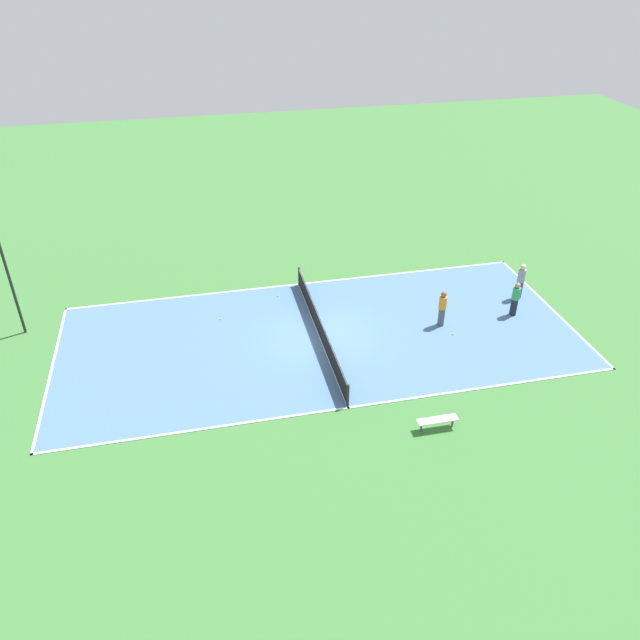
{
  "coord_description": "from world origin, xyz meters",
  "views": [
    {
      "loc": [
        -22.47,
        5.0,
        15.44
      ],
      "look_at": [
        0.0,
        0.0,
        0.9
      ],
      "focal_mm": 35.0,
      "sensor_mm": 36.0,
      "label": 1
    }
  ],
  "objects_px": {
    "bench": "(437,421)",
    "tennis_ball_right_alley": "(221,319)",
    "tennis_net": "(320,327)",
    "tennis_ball_midcourt": "(278,296)",
    "player_baseline_gray": "(521,279)",
    "fence_post_back_right": "(12,286)",
    "player_far_green": "(516,297)",
    "tennis_ball_left_sideline": "(453,334)",
    "player_center_orange": "(443,306)"
  },
  "relations": [
    {
      "from": "player_center_orange",
      "to": "player_baseline_gray",
      "type": "height_order",
      "value": "player_baseline_gray"
    },
    {
      "from": "tennis_net",
      "to": "player_center_orange",
      "type": "relative_size",
      "value": 5.6
    },
    {
      "from": "tennis_ball_right_alley",
      "to": "tennis_ball_midcourt",
      "type": "distance_m",
      "value": 3.32
    },
    {
      "from": "fence_post_back_right",
      "to": "player_center_orange",
      "type": "bearing_deg",
      "value": -100.8
    },
    {
      "from": "bench",
      "to": "tennis_ball_midcourt",
      "type": "xyz_separation_m",
      "value": [
        10.7,
        4.08,
        -0.33
      ]
    },
    {
      "from": "player_center_orange",
      "to": "tennis_ball_midcourt",
      "type": "relative_size",
      "value": 25.73
    },
    {
      "from": "player_center_orange",
      "to": "player_far_green",
      "type": "xyz_separation_m",
      "value": [
        0.11,
        -3.64,
        -0.04
      ]
    },
    {
      "from": "player_baseline_gray",
      "to": "tennis_ball_left_sideline",
      "type": "distance_m",
      "value": 5.1
    },
    {
      "from": "bench",
      "to": "tennis_ball_midcourt",
      "type": "bearing_deg",
      "value": -69.13
    },
    {
      "from": "bench",
      "to": "tennis_ball_left_sideline",
      "type": "xyz_separation_m",
      "value": [
        5.62,
        -2.99,
        -0.33
      ]
    },
    {
      "from": "bench",
      "to": "player_far_green",
      "type": "height_order",
      "value": "player_far_green"
    },
    {
      "from": "player_far_green",
      "to": "tennis_ball_right_alley",
      "type": "bearing_deg",
      "value": -105.19
    },
    {
      "from": "player_center_orange",
      "to": "tennis_ball_right_alley",
      "type": "height_order",
      "value": "player_center_orange"
    },
    {
      "from": "tennis_net",
      "to": "tennis_ball_right_alley",
      "type": "relative_size",
      "value": 144.1
    },
    {
      "from": "bench",
      "to": "player_baseline_gray",
      "type": "height_order",
      "value": "player_baseline_gray"
    },
    {
      "from": "player_baseline_gray",
      "to": "bench",
      "type": "bearing_deg",
      "value": -73.38
    },
    {
      "from": "player_far_green",
      "to": "tennis_ball_midcourt",
      "type": "relative_size",
      "value": 24.88
    },
    {
      "from": "tennis_net",
      "to": "player_baseline_gray",
      "type": "height_order",
      "value": "player_baseline_gray"
    },
    {
      "from": "tennis_ball_midcourt",
      "to": "fence_post_back_right",
      "type": "bearing_deg",
      "value": 93.27
    },
    {
      "from": "player_baseline_gray",
      "to": "tennis_ball_right_alley",
      "type": "xyz_separation_m",
      "value": [
        1.16,
        14.41,
        -1.03
      ]
    },
    {
      "from": "player_center_orange",
      "to": "tennis_ball_right_alley",
      "type": "bearing_deg",
      "value": -2.11
    },
    {
      "from": "player_center_orange",
      "to": "tennis_ball_midcourt",
      "type": "bearing_deg",
      "value": -18.45
    },
    {
      "from": "tennis_net",
      "to": "tennis_ball_midcourt",
      "type": "distance_m",
      "value": 4.16
    },
    {
      "from": "tennis_ball_midcourt",
      "to": "tennis_ball_left_sideline",
      "type": "xyz_separation_m",
      "value": [
        -5.08,
        -7.07,
        0.0
      ]
    },
    {
      "from": "tennis_net",
      "to": "bench",
      "type": "distance_m",
      "value": 7.33
    },
    {
      "from": "player_baseline_gray",
      "to": "tennis_ball_left_sideline",
      "type": "relative_size",
      "value": 27.11
    },
    {
      "from": "tennis_net",
      "to": "bench",
      "type": "bearing_deg",
      "value": -157.26
    },
    {
      "from": "tennis_net",
      "to": "tennis_ball_right_alley",
      "type": "height_order",
      "value": "tennis_net"
    },
    {
      "from": "tennis_net",
      "to": "player_far_green",
      "type": "distance_m",
      "value": 9.25
    },
    {
      "from": "player_baseline_gray",
      "to": "player_center_orange",
      "type": "bearing_deg",
      "value": -102.87
    },
    {
      "from": "bench",
      "to": "tennis_ball_left_sideline",
      "type": "height_order",
      "value": "bench"
    },
    {
      "from": "bench",
      "to": "fence_post_back_right",
      "type": "distance_m",
      "value": 18.73
    },
    {
      "from": "fence_post_back_right",
      "to": "tennis_net",
      "type": "bearing_deg",
      "value": -104.28
    },
    {
      "from": "player_center_orange",
      "to": "tennis_ball_midcourt",
      "type": "height_order",
      "value": "player_center_orange"
    },
    {
      "from": "tennis_ball_midcourt",
      "to": "tennis_ball_left_sideline",
      "type": "distance_m",
      "value": 8.7
    },
    {
      "from": "bench",
      "to": "tennis_ball_right_alley",
      "type": "bearing_deg",
      "value": -52.51
    },
    {
      "from": "player_far_green",
      "to": "tennis_ball_midcourt",
      "type": "xyz_separation_m",
      "value": [
        4.08,
        10.48,
        -0.93
      ]
    },
    {
      "from": "tennis_ball_right_alley",
      "to": "fence_post_back_right",
      "type": "distance_m",
      "value": 9.01
    },
    {
      "from": "player_center_orange",
      "to": "fence_post_back_right",
      "type": "xyz_separation_m",
      "value": [
        3.52,
        18.45,
        1.33
      ]
    },
    {
      "from": "player_baseline_gray",
      "to": "player_far_green",
      "type": "distance_m",
      "value": 1.7
    },
    {
      "from": "bench",
      "to": "tennis_ball_right_alley",
      "type": "distance_m",
      "value": 11.55
    },
    {
      "from": "tennis_ball_left_sideline",
      "to": "fence_post_back_right",
      "type": "height_order",
      "value": "fence_post_back_right"
    },
    {
      "from": "player_far_green",
      "to": "tennis_ball_left_sideline",
      "type": "relative_size",
      "value": 24.88
    },
    {
      "from": "player_baseline_gray",
      "to": "fence_post_back_right",
      "type": "xyz_separation_m",
      "value": [
        2.03,
        23.07,
        1.27
      ]
    },
    {
      "from": "bench",
      "to": "player_center_orange",
      "type": "height_order",
      "value": "player_center_orange"
    },
    {
      "from": "player_far_green",
      "to": "tennis_ball_left_sideline",
      "type": "distance_m",
      "value": 3.67
    },
    {
      "from": "player_far_green",
      "to": "tennis_ball_left_sideline",
      "type": "height_order",
      "value": "player_far_green"
    },
    {
      "from": "player_baseline_gray",
      "to": "tennis_ball_midcourt",
      "type": "relative_size",
      "value": 27.11
    },
    {
      "from": "player_center_orange",
      "to": "player_baseline_gray",
      "type": "distance_m",
      "value": 4.86
    },
    {
      "from": "tennis_net",
      "to": "tennis_ball_right_alley",
      "type": "distance_m",
      "value": 4.85
    }
  ]
}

